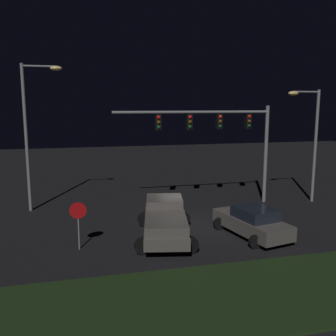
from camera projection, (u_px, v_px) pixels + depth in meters
name	position (u px, v px, depth m)	size (l,w,h in m)	color
ground_plane	(183.00, 225.00, 20.62)	(80.00, 80.00, 0.00)	black
grass_median	(247.00, 294.00, 12.96)	(20.31, 4.99, 0.10)	black
pickup_truck	(165.00, 218.00, 18.49)	(3.59, 5.69, 1.80)	#514C47
car_sedan	(252.00, 222.00, 18.77)	(3.06, 4.68, 1.51)	#514C47
traffic_signal_gantry	(219.00, 129.00, 23.89)	(10.32, 0.56, 6.50)	slate
street_lamp_left	(33.00, 122.00, 22.57)	(2.39, 0.44, 8.97)	slate
street_lamp_right	(310.00, 132.00, 24.78)	(2.33, 0.44, 7.53)	slate
stop_sign	(78.00, 217.00, 16.86)	(0.76, 0.08, 2.23)	slate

